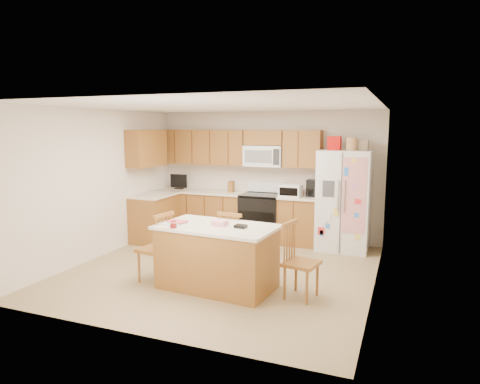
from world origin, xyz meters
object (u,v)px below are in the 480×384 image
at_px(refrigerator, 344,199).
at_px(windsor_chair_back, 234,244).
at_px(windsor_chair_left, 157,249).
at_px(windsor_chair_right, 300,262).
at_px(island, 217,256).
at_px(stove, 262,217).

bearing_deg(refrigerator, windsor_chair_back, -124.39).
bearing_deg(windsor_chair_left, windsor_chair_right, 4.40).
distance_m(refrigerator, windsor_chair_back, 2.41).
height_order(windsor_chair_left, windsor_chair_right, windsor_chair_left).
bearing_deg(island, windsor_chair_left, -174.13).
relative_size(refrigerator, island, 1.23).
bearing_deg(refrigerator, island, -117.79).
height_order(windsor_chair_back, windsor_chair_right, windsor_chair_right).
distance_m(windsor_chair_left, windsor_chair_back, 1.14).
height_order(stove, windsor_chair_back, stove).
distance_m(stove, refrigerator, 1.63).
bearing_deg(stove, windsor_chair_right, -61.75).
bearing_deg(windsor_chair_back, island, -90.61).
distance_m(island, windsor_chair_back, 0.60).
relative_size(stove, windsor_chair_back, 1.17).
relative_size(refrigerator, windsor_chair_back, 2.12).
bearing_deg(windsor_chair_right, refrigerator, 85.32).
height_order(refrigerator, island, refrigerator).
xyz_separation_m(refrigerator, windsor_chair_left, (-2.25, -2.64, -0.44)).
bearing_deg(island, windsor_chair_back, 89.39).
relative_size(stove, windsor_chair_right, 1.14).
bearing_deg(stove, windsor_chair_left, -104.09).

